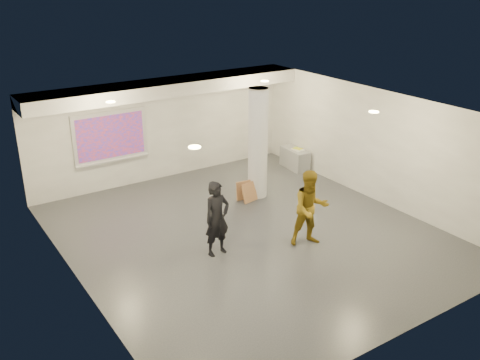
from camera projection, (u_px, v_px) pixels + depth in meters
floor at (249, 234)px, 12.63m from camera, size 8.00×9.00×0.01m
ceiling at (250, 110)px, 11.52m from camera, size 8.00×9.00×0.01m
wall_back at (162, 129)px, 15.56m from camera, size 8.00×0.01×3.00m
wall_front at (408, 260)px, 8.59m from camera, size 8.00×0.01×3.00m
wall_left at (74, 218)px, 10.02m from camera, size 0.01×9.00×3.00m
wall_right at (374, 145)px, 14.13m from camera, size 0.01×9.00×3.00m
soffit_band at (169, 87)px, 14.65m from camera, size 8.00×1.10×0.36m
downlight_nw at (111, 102)px, 12.34m from camera, size 0.22×0.22×0.02m
downlight_ne at (265, 81)px, 14.59m from camera, size 0.22×0.22×0.02m
downlight_sw at (195, 147)px, 9.24m from camera, size 0.22×0.22×0.02m
downlight_se at (374, 112)px, 11.49m from camera, size 0.22×0.22×0.02m
column at (258, 144)px, 14.24m from camera, size 0.52×0.52×3.00m
projection_screen at (110, 137)px, 14.69m from camera, size 2.10×0.13×1.42m
credenza at (295, 159)px, 16.68m from camera, size 0.55×1.11×0.63m
papers_stack at (298, 150)px, 16.49m from camera, size 0.29×0.37×0.02m
postit_pad at (298, 149)px, 16.55m from camera, size 0.28×0.33×0.03m
cardboard_back at (244, 190)px, 14.45m from camera, size 0.49×0.14×0.53m
cardboard_front at (249, 192)px, 14.32m from camera, size 0.50×0.29×0.52m
woman at (217, 219)px, 11.49m from camera, size 0.64×0.45×1.69m
man at (310, 208)px, 11.90m from camera, size 1.02×0.91×1.76m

